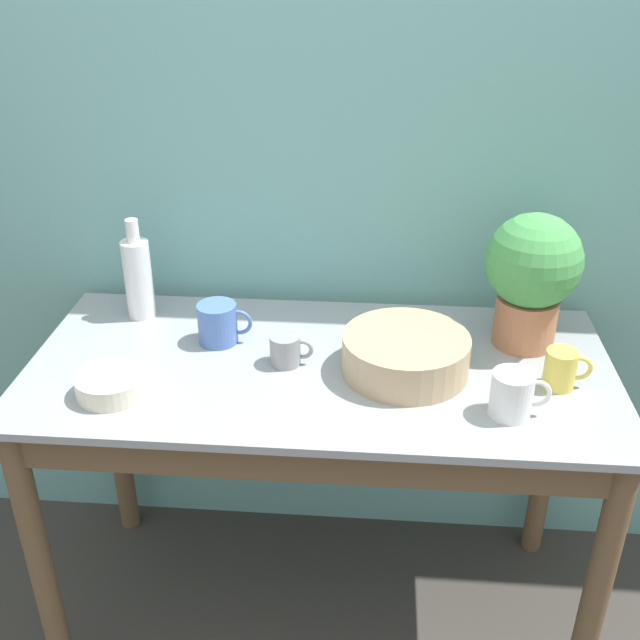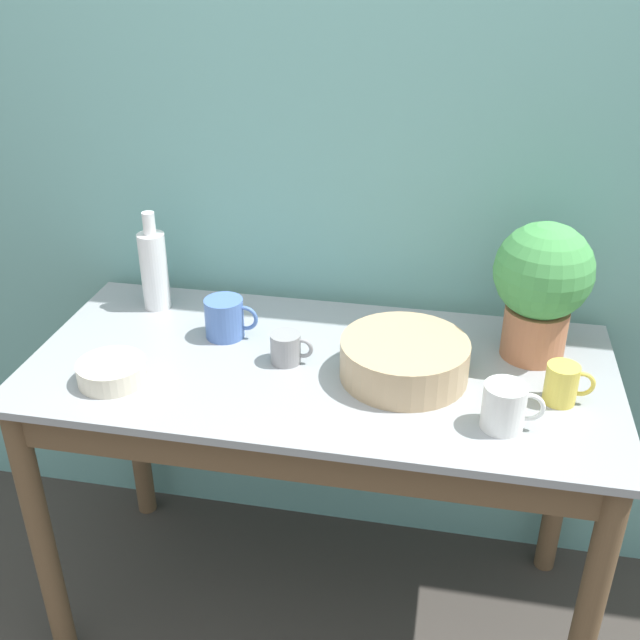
% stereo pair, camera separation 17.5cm
% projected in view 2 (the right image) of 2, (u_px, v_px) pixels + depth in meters
% --- Properties ---
extents(wall_back, '(6.00, 0.05, 2.40)m').
position_uv_depth(wall_back, '(348.00, 167.00, 1.97)').
color(wall_back, '#70ADA8').
rests_on(wall_back, ground_plane).
extents(counter_table, '(1.41, 0.67, 0.83)m').
position_uv_depth(counter_table, '(318.00, 423.00, 1.86)').
color(counter_table, brown).
rests_on(counter_table, ground_plane).
extents(potted_plant, '(0.23, 0.23, 0.34)m').
position_uv_depth(potted_plant, '(542.00, 283.00, 1.76)').
color(potted_plant, '#B7704C').
rests_on(potted_plant, counter_table).
extents(bowl_wash_large, '(0.30, 0.30, 0.09)m').
position_uv_depth(bowl_wash_large, '(404.00, 359.00, 1.74)').
color(bowl_wash_large, tan).
rests_on(bowl_wash_large, counter_table).
extents(bottle_tall, '(0.07, 0.07, 0.27)m').
position_uv_depth(bottle_tall, '(154.00, 269.00, 2.02)').
color(bottle_tall, white).
rests_on(bottle_tall, counter_table).
extents(mug_white, '(0.13, 0.09, 0.10)m').
position_uv_depth(mug_white, '(505.00, 407.00, 1.56)').
color(mug_white, white).
rests_on(mug_white, counter_table).
extents(mug_grey, '(0.10, 0.07, 0.08)m').
position_uv_depth(mug_grey, '(287.00, 348.00, 1.80)').
color(mug_grey, gray).
rests_on(mug_grey, counter_table).
extents(mug_yellow, '(0.11, 0.07, 0.09)m').
position_uv_depth(mug_yellow, '(563.00, 384.00, 1.65)').
color(mug_yellow, '#E5CC4C').
rests_on(mug_yellow, counter_table).
extents(mug_blue, '(0.14, 0.10, 0.10)m').
position_uv_depth(mug_blue, '(225.00, 318.00, 1.91)').
color(mug_blue, '#4C70B7').
rests_on(mug_blue, counter_table).
extents(bowl_small_cream, '(0.16, 0.16, 0.05)m').
position_uv_depth(bowl_small_cream, '(112.00, 372.00, 1.73)').
color(bowl_small_cream, beige).
rests_on(bowl_small_cream, counter_table).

